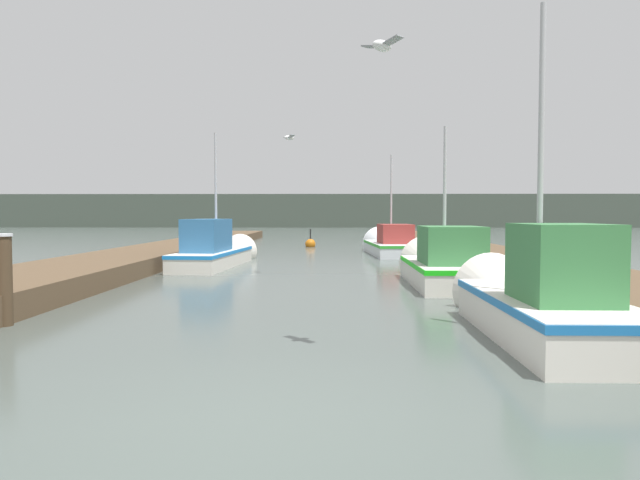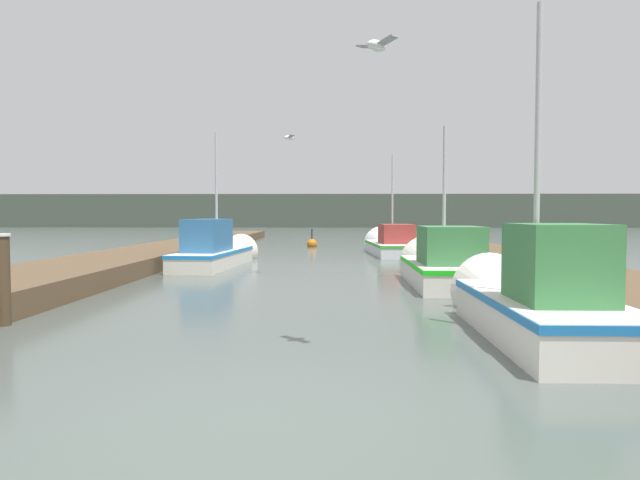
{
  "view_description": "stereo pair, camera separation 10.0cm",
  "coord_description": "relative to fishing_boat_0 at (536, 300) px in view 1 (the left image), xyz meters",
  "views": [
    {
      "loc": [
        0.5,
        -4.36,
        1.66
      ],
      "look_at": [
        0.23,
        11.69,
        0.92
      ],
      "focal_mm": 32.0,
      "sensor_mm": 36.0,
      "label": 1
    },
    {
      "loc": [
        0.6,
        -4.35,
        1.66
      ],
      "look_at": [
        0.23,
        11.69,
        0.92
      ],
      "focal_mm": 32.0,
      "sensor_mm": 36.0,
      "label": 2
    }
  ],
  "objects": [
    {
      "name": "mooring_piling_0",
      "position": [
        1.06,
        2.36,
        0.01
      ],
      "size": [
        0.37,
        0.37,
        0.94
      ],
      "color": "#473523",
      "rests_on": "ground_plane"
    },
    {
      "name": "fishing_boat_0",
      "position": [
        0.0,
        0.0,
        0.0
      ],
      "size": [
        1.5,
        4.62,
        4.87
      ],
      "rotation": [
        0.0,
        0.0,
        -0.01
      ],
      "color": "silver",
      "rests_on": "ground_plane"
    },
    {
      "name": "dock_right",
      "position": [
        2.32,
        12.47,
        -0.24
      ],
      "size": [
        2.78,
        40.0,
        0.46
      ],
      "color": "brown",
      "rests_on": "ground_plane"
    },
    {
      "name": "fishing_boat_2",
      "position": [
        -6.47,
        10.39,
        0.01
      ],
      "size": [
        1.81,
        6.19,
        4.61
      ],
      "rotation": [
        0.0,
        0.0,
        -0.08
      ],
      "color": "silver",
      "rests_on": "ground_plane"
    },
    {
      "name": "dock_left",
      "position": [
        -9.03,
        12.47,
        -0.24
      ],
      "size": [
        2.78,
        40.0,
        0.46
      ],
      "color": "brown",
      "rests_on": "ground_plane"
    },
    {
      "name": "ground_plane",
      "position": [
        -3.36,
        -3.53,
        -0.47
      ],
      "size": [
        200.0,
        200.0,
        0.0
      ],
      "color": "#47514C"
    },
    {
      "name": "channel_buoy",
      "position": [
        -3.83,
        20.72,
        -0.32
      ],
      "size": [
        0.52,
        0.52,
        1.02
      ],
      "color": "#BF6513",
      "rests_on": "ground_plane"
    },
    {
      "name": "fishing_boat_3",
      "position": [
        -0.35,
        16.08,
        -0.09
      ],
      "size": [
        2.06,
        6.13,
        4.66
      ],
      "rotation": [
        0.0,
        0.0,
        0.06
      ],
      "color": "silver",
      "rests_on": "ground_plane"
    },
    {
      "name": "mooring_piling_1",
      "position": [
        -7.69,
        14.92,
        0.24
      ],
      "size": [
        0.23,
        0.23,
        1.41
      ],
      "color": "#473523",
      "rests_on": "ground_plane"
    },
    {
      "name": "fishing_boat_1",
      "position": [
        -0.14,
        5.81,
        -0.02
      ],
      "size": [
        1.7,
        4.9,
        4.22
      ],
      "rotation": [
        0.0,
        0.0,
        -0.01
      ],
      "color": "silver",
      "rests_on": "ground_plane"
    },
    {
      "name": "seagull_1",
      "position": [
        -2.27,
        -1.37,
        3.09
      ],
      "size": [
        0.46,
        0.48,
        0.12
      ],
      "rotation": [
        0.0,
        0.0,
        5.47
      ],
      "color": "white"
    },
    {
      "name": "seagull_lead",
      "position": [
        -3.94,
        7.34,
        3.22
      ],
      "size": [
        0.35,
        0.54,
        0.12
      ],
      "rotation": [
        0.0,
        0.0,
        2.02
      ],
      "color": "white"
    },
    {
      "name": "mooring_piling_2",
      "position": [
        -7.67,
        0.41,
        0.22
      ],
      "size": [
        0.27,
        0.27,
        1.37
      ],
      "color": "#473523",
      "rests_on": "ground_plane"
    },
    {
      "name": "distant_shore_ridge",
      "position": [
        -3.36,
        69.34,
        1.57
      ],
      "size": [
        120.0,
        16.0,
        4.09
      ],
      "color": "#424C42",
      "rests_on": "ground_plane"
    }
  ]
}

